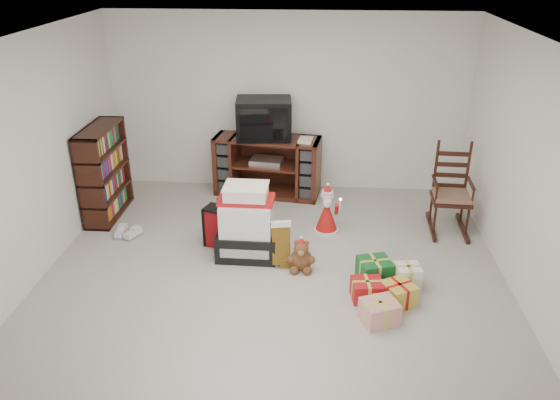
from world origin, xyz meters
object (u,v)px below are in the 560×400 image
object	(u,v)px
sneaker_pair	(127,233)
crt_television	(264,119)
mrs_claus_figurine	(225,220)
bookshelf	(105,174)
rocking_chair	(450,199)
santa_figurine	(327,214)
gift_cluster	(382,285)
tv_stand	(267,166)
teddy_bear	(301,257)
gift_pile	(247,226)
red_suitcase	(222,227)

from	to	relation	value
sneaker_pair	crt_television	size ratio (longest dim) A/B	0.40
mrs_claus_figurine	bookshelf	bearing A→B (deg)	163.21
bookshelf	rocking_chair	bearing A→B (deg)	-0.68
santa_figurine	crt_television	xyz separation A→B (m)	(-0.88, 1.12, 0.87)
mrs_claus_figurine	gift_cluster	world-z (taller)	mrs_claus_figurine
rocking_chair	bookshelf	bearing A→B (deg)	-177.98
tv_stand	rocking_chair	xyz separation A→B (m)	(2.37, -0.89, -0.03)
santa_figurine	crt_television	bearing A→B (deg)	128.39
mrs_claus_figurine	gift_cluster	xyz separation A→B (m)	(1.79, -1.16, -0.08)
bookshelf	rocking_chair	xyz separation A→B (m)	(4.41, -0.05, -0.19)
gift_cluster	bookshelf	bearing A→B (deg)	154.25
teddy_bear	mrs_claus_figurine	size ratio (longest dim) A/B	0.63
mrs_claus_figurine	sneaker_pair	bearing A→B (deg)	-175.55
rocking_chair	santa_figurine	bearing A→B (deg)	-168.56
teddy_bear	rocking_chair	bearing A→B (deg)	32.16
gift_pile	sneaker_pair	size ratio (longest dim) A/B	2.71
red_suitcase	teddy_bear	world-z (taller)	red_suitcase
santa_figurine	sneaker_pair	size ratio (longest dim) A/B	2.04
gift_pile	santa_figurine	xyz separation A→B (m)	(0.91, 0.64, -0.13)
bookshelf	mrs_claus_figurine	xyz separation A→B (m)	(1.65, -0.50, -0.36)
crt_television	santa_figurine	bearing A→B (deg)	-56.87
bookshelf	red_suitcase	bearing A→B (deg)	-24.27
teddy_bear	gift_cluster	bearing A→B (deg)	-29.31
teddy_bear	crt_television	size ratio (longest dim) A/B	0.46
bookshelf	sneaker_pair	world-z (taller)	bookshelf
gift_pile	sneaker_pair	distance (m)	1.61
rocking_chair	sneaker_pair	distance (m)	4.03
bookshelf	mrs_claus_figurine	size ratio (longest dim) A/B	2.13
tv_stand	mrs_claus_figurine	xyz separation A→B (m)	(-0.39, -1.33, -0.20)
bookshelf	crt_television	xyz separation A→B (m)	(2.00, 0.83, 0.53)
gift_pile	mrs_claus_figurine	bearing A→B (deg)	128.24
rocking_chair	gift_cluster	distance (m)	1.89
teddy_bear	santa_figurine	distance (m)	0.95
bookshelf	crt_television	world-z (taller)	crt_television
sneaker_pair	gift_cluster	world-z (taller)	gift_cluster
rocking_chair	gift_pile	size ratio (longest dim) A/B	1.34
tv_stand	teddy_bear	world-z (taller)	tv_stand
tv_stand	sneaker_pair	distance (m)	2.18
rocking_chair	crt_television	bearing A→B (deg)	162.60
gift_cluster	crt_television	xyz separation A→B (m)	(-1.44, 2.49, 0.97)
santa_figurine	rocking_chair	bearing A→B (deg)	8.74
gift_cluster	sneaker_pair	bearing A→B (deg)	160.47
santa_figurine	gift_cluster	distance (m)	1.48
bookshelf	tv_stand	bearing A→B (deg)	22.26
rocking_chair	crt_television	world-z (taller)	crt_television
sneaker_pair	crt_television	world-z (taller)	crt_television
rocking_chair	gift_cluster	bearing A→B (deg)	-118.49
sneaker_pair	crt_television	xyz separation A→B (m)	(1.56, 1.42, 1.07)
gift_pile	crt_television	distance (m)	1.90
rocking_chair	sneaker_pair	bearing A→B (deg)	-169.57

